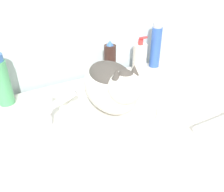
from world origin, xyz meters
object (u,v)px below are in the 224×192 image
shampoo_bottle_tall (156,46)px  mouthwash_bottle (2,81)px  hairspray_can_black (110,61)px  faucet (47,107)px  soap_pump_bottle (140,57)px  cream_tube (216,123)px  cat (112,85)px

shampoo_bottle_tall → mouthwash_bottle: 0.74m
shampoo_bottle_tall → hairspray_can_black: bearing=-180.0°
faucet → soap_pump_bottle: bearing=43.2°
faucet → shampoo_bottle_tall: (0.63, 0.22, 0.04)m
cream_tube → mouthwash_bottle: bearing=139.6°
shampoo_bottle_tall → soap_pump_bottle: size_ratio=1.32×
mouthwash_bottle → faucet: bearing=-63.3°
mouthwash_bottle → cream_tube: bearing=-40.4°
shampoo_bottle_tall → mouthwash_bottle: bearing=180.0°
cat → hairspray_can_black: (0.16, 0.31, -0.06)m
hairspray_can_black → soap_pump_bottle: 0.17m
faucet → shampoo_bottle_tall: bearing=40.1°
hairspray_can_black → cream_tube: size_ratio=1.03×
hairspray_can_black → faucet: bearing=-149.4°
cat → cream_tube: bearing=58.2°
faucet → soap_pump_bottle: soap_pump_bottle is taller
cat → shampoo_bottle_tall: bearing=129.1°
hairspray_can_black → shampoo_bottle_tall: bearing=0.0°
shampoo_bottle_tall → mouthwash_bottle: size_ratio=1.10×
cat → cream_tube: cat is taller
shampoo_bottle_tall → soap_pump_bottle: 0.10m
shampoo_bottle_tall → soap_pump_bottle: (-0.10, -0.00, -0.04)m
cat → shampoo_bottle_tall: size_ratio=1.26×
shampoo_bottle_tall → soap_pump_bottle: bearing=-180.0°
hairspray_can_black → cream_tube: 0.54m
soap_pump_bottle → cream_tube: bearing=-94.3°
hairspray_can_black → soap_pump_bottle: (0.17, 0.00, -0.01)m
faucet → mouthwash_bottle: bearing=137.9°
mouthwash_bottle → cat: bearing=-44.6°
faucet → hairspray_can_black: (0.36, 0.22, 0.01)m
faucet → mouthwash_bottle: mouthwash_bottle is taller
cat → soap_pump_bottle: cat is taller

